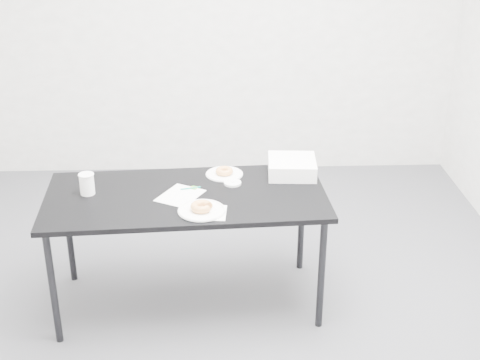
{
  "coord_description": "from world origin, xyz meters",
  "views": [
    {
      "loc": [
        0.01,
        -3.37,
        2.37
      ],
      "look_at": [
        0.14,
        0.02,
        0.8
      ],
      "focal_mm": 50.0,
      "sensor_mm": 36.0,
      "label": 1
    }
  ],
  "objects_px": {
    "pen": "(191,188)",
    "donut_near": "(202,207)",
    "donut_far": "(224,171)",
    "table": "(186,203)",
    "plate_near": "(202,211)",
    "plate_far": "(224,174)",
    "scorecard": "(180,195)",
    "coffee_cup": "(87,184)",
    "bakery_box": "(292,167)"
  },
  "relations": [
    {
      "from": "donut_near",
      "to": "bakery_box",
      "type": "bearing_deg",
      "value": 41.32
    },
    {
      "from": "scorecard",
      "to": "bakery_box",
      "type": "height_order",
      "value": "bakery_box"
    },
    {
      "from": "pen",
      "to": "plate_near",
      "type": "distance_m",
      "value": 0.29
    },
    {
      "from": "table",
      "to": "coffee_cup",
      "type": "height_order",
      "value": "coffee_cup"
    },
    {
      "from": "scorecard",
      "to": "donut_far",
      "type": "bearing_deg",
      "value": 76.92
    },
    {
      "from": "table",
      "to": "scorecard",
      "type": "xyz_separation_m",
      "value": [
        -0.03,
        -0.02,
        0.06
      ]
    },
    {
      "from": "donut_far",
      "to": "plate_far",
      "type": "bearing_deg",
      "value": 0.0
    },
    {
      "from": "plate_near",
      "to": "coffee_cup",
      "type": "relative_size",
      "value": 2.08
    },
    {
      "from": "scorecard",
      "to": "pen",
      "type": "xyz_separation_m",
      "value": [
        0.06,
        0.08,
        0.0
      ]
    },
    {
      "from": "table",
      "to": "plate_near",
      "type": "xyz_separation_m",
      "value": [
        0.09,
        -0.21,
        0.06
      ]
    },
    {
      "from": "pen",
      "to": "plate_near",
      "type": "bearing_deg",
      "value": -90.23
    },
    {
      "from": "plate_far",
      "to": "donut_far",
      "type": "distance_m",
      "value": 0.02
    },
    {
      "from": "scorecard",
      "to": "coffee_cup",
      "type": "height_order",
      "value": "coffee_cup"
    },
    {
      "from": "table",
      "to": "plate_far",
      "type": "height_order",
      "value": "plate_far"
    },
    {
      "from": "scorecard",
      "to": "plate_far",
      "type": "distance_m",
      "value": 0.37
    },
    {
      "from": "table",
      "to": "bakery_box",
      "type": "height_order",
      "value": "bakery_box"
    },
    {
      "from": "table",
      "to": "bakery_box",
      "type": "bearing_deg",
      "value": 18.98
    },
    {
      "from": "table",
      "to": "donut_far",
      "type": "xyz_separation_m",
      "value": [
        0.22,
        0.26,
        0.08
      ]
    },
    {
      "from": "scorecard",
      "to": "donut_far",
      "type": "xyz_separation_m",
      "value": [
        0.25,
        0.28,
        0.02
      ]
    },
    {
      "from": "donut_near",
      "to": "plate_far",
      "type": "height_order",
      "value": "donut_near"
    },
    {
      "from": "scorecard",
      "to": "donut_far",
      "type": "relative_size",
      "value": 2.39
    },
    {
      "from": "pen",
      "to": "bakery_box",
      "type": "height_order",
      "value": "bakery_box"
    },
    {
      "from": "bakery_box",
      "to": "donut_near",
      "type": "bearing_deg",
      "value": -135.14
    },
    {
      "from": "pen",
      "to": "plate_near",
      "type": "height_order",
      "value": "same"
    },
    {
      "from": "coffee_cup",
      "to": "table",
      "type": "bearing_deg",
      "value": -2.98
    },
    {
      "from": "coffee_cup",
      "to": "donut_far",
      "type": "bearing_deg",
      "value": 16.73
    },
    {
      "from": "scorecard",
      "to": "pen",
      "type": "bearing_deg",
      "value": 85.66
    },
    {
      "from": "plate_near",
      "to": "plate_far",
      "type": "relative_size",
      "value": 1.15
    },
    {
      "from": "table",
      "to": "donut_near",
      "type": "distance_m",
      "value": 0.25
    },
    {
      "from": "donut_near",
      "to": "plate_near",
      "type": "bearing_deg",
      "value": 0.0
    },
    {
      "from": "plate_near",
      "to": "donut_far",
      "type": "distance_m",
      "value": 0.49
    },
    {
      "from": "donut_near",
      "to": "plate_far",
      "type": "xyz_separation_m",
      "value": [
        0.13,
        0.47,
        -0.03
      ]
    },
    {
      "from": "pen",
      "to": "donut_near",
      "type": "height_order",
      "value": "donut_near"
    },
    {
      "from": "plate_near",
      "to": "donut_near",
      "type": "bearing_deg",
      "value": 0.0
    },
    {
      "from": "table",
      "to": "plate_far",
      "type": "bearing_deg",
      "value": 46.51
    },
    {
      "from": "pen",
      "to": "donut_far",
      "type": "xyz_separation_m",
      "value": [
        0.2,
        0.19,
        0.02
      ]
    },
    {
      "from": "scorecard",
      "to": "coffee_cup",
      "type": "relative_size",
      "value": 2.04
    },
    {
      "from": "pen",
      "to": "coffee_cup",
      "type": "xyz_separation_m",
      "value": [
        -0.58,
        -0.04,
        0.06
      ]
    },
    {
      "from": "table",
      "to": "plate_far",
      "type": "distance_m",
      "value": 0.35
    },
    {
      "from": "plate_near",
      "to": "bakery_box",
      "type": "xyz_separation_m",
      "value": [
        0.53,
        0.47,
        0.04
      ]
    },
    {
      "from": "table",
      "to": "pen",
      "type": "relative_size",
      "value": 13.89
    },
    {
      "from": "plate_near",
      "to": "donut_far",
      "type": "height_order",
      "value": "donut_far"
    },
    {
      "from": "table",
      "to": "pen",
      "type": "height_order",
      "value": "pen"
    },
    {
      "from": "scorecard",
      "to": "plate_near",
      "type": "height_order",
      "value": "plate_near"
    },
    {
      "from": "plate_near",
      "to": "plate_far",
      "type": "distance_m",
      "value": 0.49
    },
    {
      "from": "coffee_cup",
      "to": "donut_near",
      "type": "bearing_deg",
      "value": -20.61
    },
    {
      "from": "donut_far",
      "to": "coffee_cup",
      "type": "height_order",
      "value": "coffee_cup"
    },
    {
      "from": "plate_near",
      "to": "donut_near",
      "type": "relative_size",
      "value": 2.13
    },
    {
      "from": "plate_near",
      "to": "plate_far",
      "type": "height_order",
      "value": "plate_near"
    },
    {
      "from": "plate_near",
      "to": "donut_far",
      "type": "bearing_deg",
      "value": 74.77
    }
  ]
}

